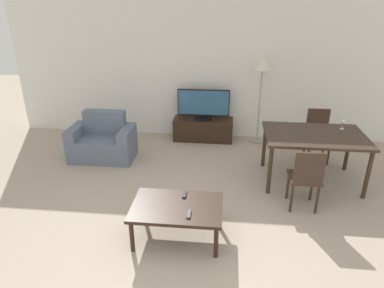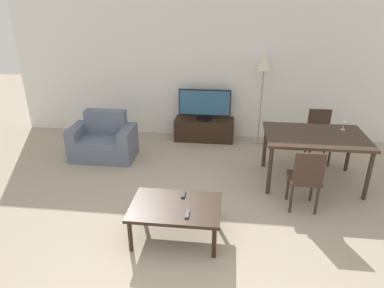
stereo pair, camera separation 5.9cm
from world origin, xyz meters
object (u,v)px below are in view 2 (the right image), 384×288
dining_chair_near (306,177)px  tv_stand (204,129)px  armchair (104,142)px  remote_secondary (187,214)px  tv (205,104)px  coffee_table (176,209)px  dining_table (315,140)px  dining_chair_far (319,133)px  wine_glass_left (344,123)px  floor_lamp (264,67)px  remote_primary (183,194)px

dining_chair_near → tv_stand: bearing=123.3°
armchair → remote_secondary: armchair is taller
tv → coffee_table: bearing=-91.5°
tv → dining_table: 2.29m
dining_chair_far → wine_glass_left: 0.69m
dining_chair_near → dining_chair_far: bearing=72.4°
armchair → dining_chair_near: 3.42m
floor_lamp → tv: bearing=-179.7°
dining_chair_far → remote_secondary: bearing=-127.5°
armchair → wine_glass_left: size_ratio=7.40×
dining_chair_far → floor_lamp: bearing=144.4°
coffee_table → wine_glass_left: (2.28, 1.81, 0.48)m
tv_stand → dining_table: bearing=-40.1°
tv → floor_lamp: bearing=0.3°
tv_stand → remote_secondary: bearing=-88.6°
dining_chair_far → remote_primary: dining_chair_far is taller
dining_chair_far → remote_primary: bearing=-133.7°
coffee_table → floor_lamp: size_ratio=0.61×
tv → coffee_table: size_ratio=0.96×
dining_chair_far → remote_secondary: (-1.92, -2.51, -0.05)m
coffee_table → dining_chair_far: 3.14m
wine_glass_left → tv_stand: bearing=151.2°
dining_chair_near → wine_glass_left: wine_glass_left is taller
floor_lamp → wine_glass_left: floor_lamp is taller
armchair → floor_lamp: 3.14m
armchair → wine_glass_left: 3.93m
tv → wine_glass_left: (2.20, -1.21, 0.15)m
armchair → tv: 2.00m
remote_primary → wine_glass_left: wine_glass_left is taller
tv → floor_lamp: floor_lamp is taller
remote_secondary → wine_glass_left: size_ratio=1.03×
dining_chair_far → dining_chair_near: bearing=-107.6°
tv_stand → dining_table: 2.34m
coffee_table → dining_chair_near: bearing=25.4°
dining_chair_near → wine_glass_left: size_ratio=6.03×
armchair → dining_chair_far: dining_chair_far is taller
remote_secondary → wine_glass_left: 2.93m
dining_chair_near → floor_lamp: bearing=100.9°
armchair → dining_chair_near: size_ratio=1.23×
dining_chair_near → remote_secondary: size_ratio=5.87×
dining_chair_near → dining_chair_far: same height
remote_secondary → wine_glass_left: bearing=42.9°
armchair → coffee_table: (1.60, -2.02, 0.10)m
dining_chair_far → armchair: bearing=-174.9°
tv → remote_secondary: bearing=-88.6°
tv → dining_chair_near: size_ratio=1.13×
coffee_table → floor_lamp: (1.13, 3.03, 1.07)m
coffee_table → dining_chair_near: dining_chair_near is taller
wine_glass_left → remote_primary: bearing=-144.6°
tv → dining_chair_near: 2.73m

